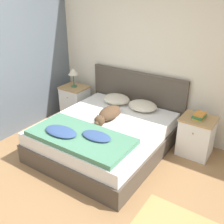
{
  "coord_description": "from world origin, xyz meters",
  "views": [
    {
      "loc": [
        1.99,
        -1.73,
        2.32
      ],
      "look_at": [
        -0.01,
        1.27,
        0.58
      ],
      "focal_mm": 42.0,
      "sensor_mm": 36.0,
      "label": 1
    }
  ],
  "objects": [
    {
      "name": "wall_back",
      "position": [
        0.0,
        2.13,
        1.27
      ],
      "size": [
        9.0,
        0.06,
        2.55
      ],
      "color": "beige",
      "rests_on": "ground_plane"
    },
    {
      "name": "dog",
      "position": [
        -0.03,
        1.2,
        0.57
      ],
      "size": [
        0.26,
        0.67,
        0.19
      ],
      "color": "brown",
      "rests_on": "bed"
    },
    {
      "name": "nightstand_right",
      "position": [
        1.17,
        1.75,
        0.3
      ],
      "size": [
        0.48,
        0.43,
        0.6
      ],
      "color": "white",
      "rests_on": "ground_plane"
    },
    {
      "name": "pillow_right",
      "position": [
        0.24,
        1.79,
        0.55
      ],
      "size": [
        0.48,
        0.39,
        0.15
      ],
      "color": "beige",
      "rests_on": "bed"
    },
    {
      "name": "pillow_left",
      "position": [
        -0.27,
        1.79,
        0.55
      ],
      "size": [
        0.48,
        0.39,
        0.15
      ],
      "color": "beige",
      "rests_on": "bed"
    },
    {
      "name": "book_stack",
      "position": [
        1.17,
        1.75,
        0.64
      ],
      "size": [
        0.16,
        0.22,
        0.08
      ],
      "color": "gold",
      "rests_on": "nightstand_right"
    },
    {
      "name": "bed",
      "position": [
        -0.01,
        1.08,
        0.24
      ],
      "size": [
        1.7,
        1.91,
        0.48
      ],
      "color": "#4C4238",
      "rests_on": "ground_plane"
    },
    {
      "name": "nightstand_left",
      "position": [
        -1.19,
        1.75,
        0.3
      ],
      "size": [
        0.48,
        0.43,
        0.6
      ],
      "color": "white",
      "rests_on": "ground_plane"
    },
    {
      "name": "headboard",
      "position": [
        -0.01,
        2.06,
        0.53
      ],
      "size": [
        1.78,
        0.06,
        1.02
      ],
      "color": "#4C4238",
      "rests_on": "ground_plane"
    },
    {
      "name": "ground_plane",
      "position": [
        0.0,
        0.0,
        0.0
      ],
      "size": [
        16.0,
        16.0,
        0.0
      ],
      "primitive_type": "plane",
      "color": "#997047"
    },
    {
      "name": "quilt",
      "position": [
        -0.02,
        0.51,
        0.52
      ],
      "size": [
        1.42,
        0.69,
        0.12
      ],
      "color": "#4C8466",
      "rests_on": "bed"
    },
    {
      "name": "wall_side_left",
      "position": [
        -1.63,
        1.05,
        1.27
      ],
      "size": [
        0.06,
        3.1,
        2.55
      ],
      "color": "slate",
      "rests_on": "ground_plane"
    },
    {
      "name": "table_lamp",
      "position": [
        -1.19,
        1.75,
        0.88
      ],
      "size": [
        0.19,
        0.19,
        0.36
      ],
      "color": "#336B4C",
      "rests_on": "nightstand_left"
    }
  ]
}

